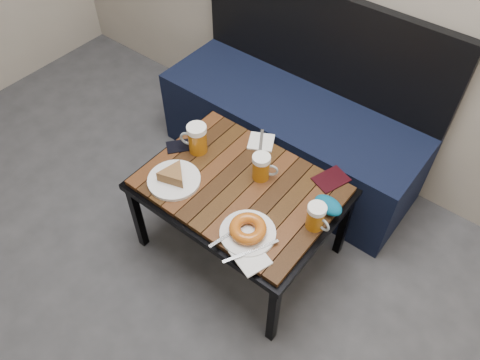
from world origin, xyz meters
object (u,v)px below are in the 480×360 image
Objects in this scene: beer_mug_left at (197,139)px; beer_mug_centre at (262,167)px; plate_pie at (174,177)px; knit_pouch at (328,205)px; bench at (292,127)px; passport_navy at (179,146)px; plate_bagel at (248,231)px; beer_mug_right at (316,217)px; cafe_table at (240,191)px; passport_burgundy at (331,179)px.

beer_mug_left reaches higher than beer_mug_centre.
knit_pouch is at bearing 24.74° from plate_pie.
bench is 0.69m from passport_navy.
plate_bagel is at bearing -68.51° from bench.
plate_pie is at bearing -153.76° from beer_mug_right.
beer_mug_centre is (0.05, 0.09, 0.11)m from cafe_table.
bench is at bearing 102.32° from cafe_table.
passport_navy reaches higher than cafe_table.
passport_burgundy is 1.14× the size of knit_pouch.
plate_bagel is 2.56× the size of passport_navy.
passport_navy is at bearing 4.17° from beer_mug_left.
bench is 0.62m from beer_mug_centre.
knit_pouch is (0.18, 0.30, 0.00)m from plate_bagel.
beer_mug_right reaches higher than passport_navy.
beer_mug_centre reaches higher than knit_pouch.
plate_pie is 0.21m from passport_navy.
beer_mug_right is at bearing 156.42° from beer_mug_left.
plate_pie is (-0.28, -0.25, -0.04)m from beer_mug_centre.
cafe_table is 6.72× the size of knit_pouch.
beer_mug_centre is 1.15× the size of passport_navy.
beer_mug_centre is (0.32, 0.05, -0.01)m from beer_mug_left.
bench is 0.75m from knit_pouch.
beer_mug_centre reaches higher than cafe_table.
passport_burgundy is (0.24, 0.17, -0.06)m from beer_mug_centre.
plate_bagel is at bearing -84.22° from passport_burgundy.
cafe_table is 0.27m from plate_bagel.
passport_navy is at bearing 128.18° from plate_pie.
beer_mug_right is 0.27m from plate_bagel.
beer_mug_left is at bearing 102.75° from plate_pie.
beer_mug_centre is (0.18, -0.54, 0.26)m from bench.
plate_bagel is (0.14, -0.27, -0.04)m from beer_mug_centre.
bench is at bearing -124.30° from beer_mug_left.
beer_mug_left is 0.51× the size of plate_bagel.
beer_mug_left is at bearing -103.58° from bench.
beer_mug_left is 1.14× the size of beer_mug_centre.
bench is 9.82× the size of passport_burgundy.
beer_mug_left is at bearing -139.55° from passport_burgundy.
beer_mug_left is at bearing -172.66° from beer_mug_right.
plate_bagel is at bearing -45.15° from cafe_table.
plate_bagel reaches higher than passport_burgundy.
bench is 6.19× the size of plate_pie.
beer_mug_left is at bearing 161.13° from beer_mug_centre.
plate_pie is 1.59× the size of passport_burgundy.
knit_pouch is (-0.00, 0.10, -0.03)m from beer_mug_right.
knit_pouch is at bearing 58.84° from plate_bagel.
beer_mug_centre is at bearing -71.26° from bench.
plate_pie reaches higher than cafe_table.
passport_burgundy is at bearing -40.58° from bench.
bench is at bearing 158.95° from passport_burgundy.
knit_pouch is (0.59, 0.27, 0.00)m from plate_pie.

